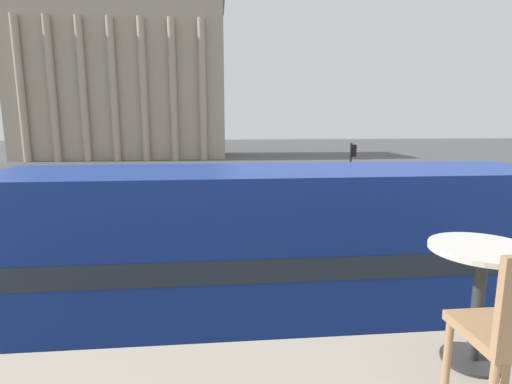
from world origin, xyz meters
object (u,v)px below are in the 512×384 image
traffic_light_mid (352,166)px  pedestrian_yellow (260,183)px  car_white (275,219)px  plaza_building_left (123,80)px  double_decker_bus (275,256)px  car_maroon (201,188)px  pedestrian_white (270,227)px  cafe_dining_table (480,278)px  traffic_light_near (185,207)px

traffic_light_mid → pedestrian_yellow: bearing=141.6°
car_white → plaza_building_left: bearing=-101.3°
plaza_building_left → double_decker_bus: bearing=-74.4°
plaza_building_left → car_maroon: (11.34, -30.97, -9.63)m
plaza_building_left → pedestrian_white: 45.00m
double_decker_bus → car_maroon: (-2.30, 17.96, -1.62)m
double_decker_bus → plaza_building_left: size_ratio=0.40×
double_decker_bus → pedestrian_white: 7.57m
double_decker_bus → pedestrian_white: bearing=79.2°
traffic_light_mid → pedestrian_white: (-5.68, -6.96, -1.59)m
pedestrian_white → pedestrian_yellow: bearing=-130.3°
cafe_dining_table → pedestrian_yellow: (1.31, 24.13, -3.31)m
cafe_dining_table → traffic_light_mid: (6.21, 20.26, -1.76)m
car_white → traffic_light_near: bearing=11.8°
car_white → cafe_dining_table: bearing=54.1°
cafe_dining_table → traffic_light_near: cafe_dining_table is taller
plaza_building_left → pedestrian_yellow: plaza_building_left is taller
traffic_light_near → pedestrian_white: traffic_light_near is taller
car_white → pedestrian_white: size_ratio=2.64×
double_decker_bus → car_white: (1.37, 9.35, -1.62)m
car_maroon → pedestrian_yellow: bearing=161.2°
traffic_light_mid → pedestrian_white: bearing=-129.2°
car_white → pedestrian_white: bearing=43.6°
plaza_building_left → car_maroon: plaza_building_left is taller
double_decker_bus → pedestrian_white: (0.87, 7.38, -1.42)m
pedestrian_white → plaza_building_left: bearing=-106.9°
car_maroon → pedestrian_white: pedestrian_white is taller
traffic_light_mid → pedestrian_yellow: size_ratio=2.32×
plaza_building_left → traffic_light_mid: plaza_building_left is taller
car_white → pedestrian_yellow: bearing=-123.8°
cafe_dining_table → double_decker_bus: bearing=93.3°
double_decker_bus → cafe_dining_table: size_ratio=15.23×
cafe_dining_table → plaza_building_left: (-13.97, 54.85, 6.07)m
cafe_dining_table → pedestrian_yellow: 24.39m
plaza_building_left → traffic_light_mid: bearing=-59.7°
cafe_dining_table → traffic_light_mid: cafe_dining_table is taller
pedestrian_white → traffic_light_near: bearing=-9.6°
plaza_building_left → traffic_light_near: plaza_building_left is taller
traffic_light_mid → car_white: size_ratio=0.91×
plaza_building_left → pedestrian_white: (14.50, -41.55, -9.42)m
traffic_light_near → traffic_light_mid: (8.88, 8.55, 0.34)m
traffic_light_near → car_white: 5.35m
car_white → pedestrian_yellow: 8.87m
traffic_light_near → car_white: bearing=43.9°
plaza_building_left → traffic_light_near: 45.34m
cafe_dining_table → pedestrian_yellow: size_ratio=0.44×
traffic_light_mid → car_maroon: (-8.84, 3.62, -1.80)m
traffic_light_near → pedestrian_yellow: 13.11m
double_decker_bus → car_maroon: bearing=93.1°
pedestrian_yellow → plaza_building_left: bearing=85.9°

